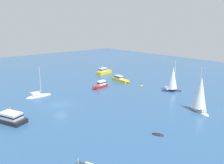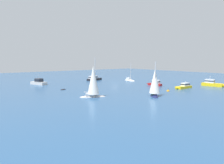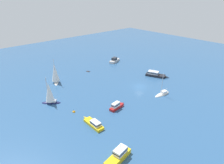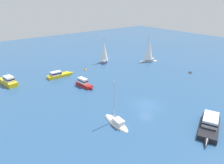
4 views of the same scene
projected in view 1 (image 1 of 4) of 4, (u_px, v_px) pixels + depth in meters
The scene contains 10 objects.
ground_plane at pixel (60, 105), 47.33m from camera, with size 160.18×160.18×0.00m, color #2D5684.
motor_cruiser at pixel (8, 118), 38.93m from camera, with size 8.45×5.05×2.82m.
powerboat at pixel (120, 79), 66.70m from camera, with size 7.01×1.85×2.02m.
skiff at pixel (158, 135), 34.44m from camera, with size 2.08×1.59×0.45m.
ketch at pixel (173, 80), 56.23m from camera, with size 4.65×4.93×8.06m.
yacht at pixel (39, 96), 52.55m from camera, with size 2.21×5.99×7.44m.
launch_1 at pixel (104, 71), 76.47m from camera, with size 2.92×7.39×3.13m.
yacht_1 at pixel (200, 95), 43.10m from camera, with size 5.61×3.81×8.88m.
motor_cruiser_1 at pixel (100, 85), 59.64m from camera, with size 1.88×5.48×1.83m.
channel_buoy at pixel (141, 86), 61.39m from camera, with size 0.76×0.76×1.17m.
Camera 1 is at (40.89, -21.04, 16.33)m, focal length 36.46 mm.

